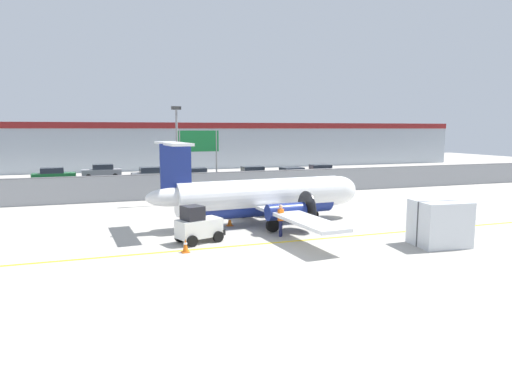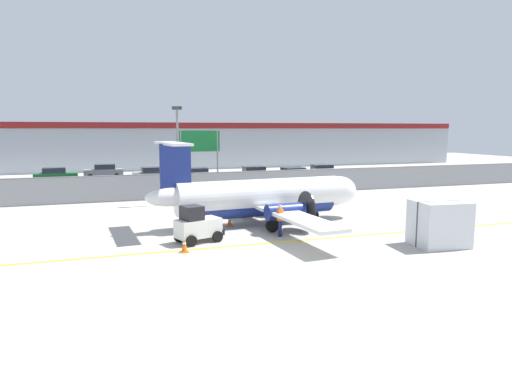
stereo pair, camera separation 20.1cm
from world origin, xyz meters
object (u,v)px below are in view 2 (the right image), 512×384
Objects in this scene: traffic_cone_near_right at (230,221)px; traffic_cone_far_left at (184,246)px; parked_car_2 at (154,175)px; parked_car_3 at (198,176)px; cargo_container at (439,223)px; baggage_tug at (197,225)px; parked_car_4 at (253,174)px; commuter_airplane at (265,197)px; apron_light_pole at (178,147)px; ground_crew_worker at (280,219)px; highway_sign at (199,146)px; parked_car_5 at (294,175)px; parked_car_0 at (56,175)px; traffic_cone_near_left at (221,214)px; traffic_cone_far_right at (182,229)px; parked_car_1 at (104,171)px; parked_car_6 at (323,172)px.

traffic_cone_near_right is 6.05m from traffic_cone_far_left.
parked_car_2 is 4.84m from parked_car_3.
cargo_container reaches higher than traffic_cone_near_right.
cargo_container reaches higher than parked_car_3.
parked_car_4 is (10.61, 23.60, 0.04)m from baggage_tug.
commuter_airplane is 9.83m from apron_light_pole.
parked_car_4 is (6.22, 23.74, -0.06)m from ground_crew_worker.
highway_sign is (-7.08, -6.81, 3.24)m from parked_car_4.
parked_car_2 is at bearing 152.92° from parked_car_5.
parked_car_0 is 0.98× the size of parked_car_5.
ground_crew_worker is 0.31× the size of highway_sign.
cargo_container is at bearing -42.17° from traffic_cone_near_right.
traffic_cone_near_left is 19.42m from parked_car_5.
traffic_cone_near_right is 20.56m from parked_car_3.
parked_car_2 is (-3.86, 26.28, -0.06)m from ground_crew_worker.
parked_car_1 is at bearing 97.51° from traffic_cone_far_right.
parked_car_0 is 1.01× the size of parked_car_2.
ground_crew_worker is 5.95m from traffic_cone_near_left.
parked_car_3 and parked_car_5 have the same top height.
parked_car_3 is at bearing 59.53° from baggage_tug.
highway_sign is (-10.71, -4.25, 3.24)m from parked_car_5.
baggage_tug is at bearing -130.74° from parked_car_5.
commuter_airplane is 3.78× the size of parked_car_3.
commuter_airplane reaches higher than traffic_cone_near_right.
commuter_airplane is 20.55m from parked_car_3.
commuter_airplane is 5.72m from baggage_tug.
baggage_tug is 2.00m from traffic_cone_far_left.
apron_light_pole is at bearing -151.99° from parked_car_5.
traffic_cone_far_left is 27.87m from parked_car_2.
apron_light_pole is (1.38, 9.86, 3.99)m from traffic_cone_far_right.
highway_sign reaches higher than ground_crew_worker.
cargo_container is (6.59, -4.24, 0.15)m from ground_crew_worker.
traffic_cone_far_left is 0.15× the size of parked_car_2.
parked_car_3 reaches higher than traffic_cone_far_right.
traffic_cone_near_right is at bearing -30.40° from ground_crew_worker.
parked_car_1 reaches higher than traffic_cone_near_left.
baggage_tug is 30.17m from parked_car_0.
traffic_cone_far_left is at bearing -100.59° from parked_car_3.
parked_car_6 is at bearing -10.84° from parked_car_2.
parked_car_0 is (-13.82, 25.59, -0.71)m from commuter_airplane.
ground_crew_worker is at bearing -87.09° from highway_sign.
baggage_tug is 0.60× the size of parked_car_2.
parked_car_4 is (5.90, 20.43, -0.71)m from commuter_airplane.
highway_sign reaches higher than traffic_cone_far_right.
ground_crew_worker is at bearing -21.03° from baggage_tug.
apron_light_pole reaches higher than commuter_airplane.
traffic_cone_near_right is at bearing -68.95° from parked_car_0.
traffic_cone_far_right is at bearing 82.34° from traffic_cone_far_left.
parked_car_2 and parked_car_6 have the same top height.
apron_light_pole is at bearing 82.14° from traffic_cone_far_left.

